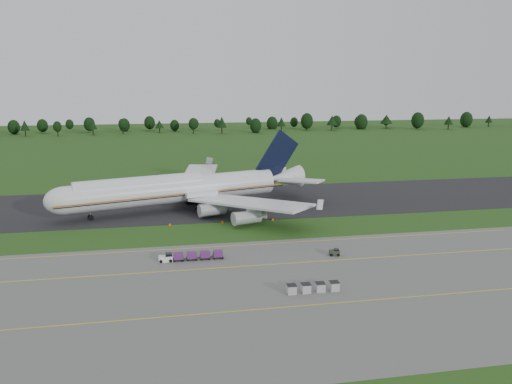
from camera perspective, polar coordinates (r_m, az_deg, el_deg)
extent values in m
plane|color=#224915|center=(114.35, -1.84, -4.51)|extent=(600.00, 600.00, 0.00)
cube|color=#60605B|center=(82.94, 1.71, -11.32)|extent=(300.00, 52.00, 0.06)
cube|color=black|center=(141.11, -3.52, -1.19)|extent=(300.00, 40.00, 0.08)
cube|color=yellow|center=(93.80, 0.17, -8.37)|extent=(300.00, 0.25, 0.01)
cube|color=yellow|center=(77.61, 2.65, -13.06)|extent=(300.00, 0.20, 0.01)
cube|color=yellow|center=(104.93, -1.03, -6.06)|extent=(120.00, 0.20, 0.01)
cylinder|color=black|center=(338.53, -24.85, 6.08)|extent=(0.70, 0.70, 3.63)
cone|color=black|center=(338.09, -24.92, 6.92)|extent=(5.43, 5.43, 6.44)
cylinder|color=black|center=(333.32, -21.71, 6.29)|extent=(0.70, 0.70, 3.89)
sphere|color=black|center=(332.96, -21.76, 6.97)|extent=(5.08, 5.08, 5.08)
cylinder|color=black|center=(331.96, -18.11, 6.52)|extent=(0.70, 0.70, 3.71)
cone|color=black|center=(331.50, -18.17, 7.40)|extent=(5.16, 5.16, 6.60)
cylinder|color=black|center=(332.70, -14.96, 6.77)|extent=(0.70, 0.70, 4.24)
sphere|color=black|center=(332.31, -15.01, 7.52)|extent=(5.29, 5.29, 5.29)
cylinder|color=black|center=(337.39, -10.95, 6.94)|extent=(0.70, 0.70, 2.99)
cone|color=black|center=(337.01, -10.98, 7.64)|extent=(5.61, 5.61, 5.32)
cylinder|color=black|center=(326.89, -7.17, 6.99)|extent=(0.70, 0.70, 4.19)
sphere|color=black|center=(326.50, -7.19, 7.75)|extent=(5.84, 5.84, 5.84)
cylinder|color=black|center=(325.07, -3.92, 7.01)|extent=(0.70, 0.70, 3.96)
cone|color=black|center=(324.58, -3.93, 7.98)|extent=(6.47, 6.47, 7.05)
cylinder|color=black|center=(330.27, -0.04, 7.05)|extent=(0.70, 0.70, 3.04)
sphere|color=black|center=(329.98, -0.04, 7.59)|extent=(7.54, 7.54, 7.54)
cylinder|color=black|center=(339.49, 2.91, 7.22)|extent=(0.70, 0.70, 3.49)
cone|color=black|center=(339.07, 2.92, 8.04)|extent=(5.78, 5.78, 6.20)
cylinder|color=black|center=(350.04, 5.82, 7.39)|extent=(0.70, 0.70, 4.12)
sphere|color=black|center=(349.68, 5.84, 8.08)|extent=(8.46, 8.46, 8.46)
cylinder|color=black|center=(350.87, 8.66, 7.29)|extent=(0.70, 0.70, 3.68)
cone|color=black|center=(350.44, 8.69, 8.12)|extent=(7.61, 7.61, 6.54)
cylinder|color=black|center=(363.16, 11.93, 7.30)|extent=(0.70, 0.70, 3.16)
sphere|color=black|center=(362.89, 11.95, 7.81)|extent=(8.81, 8.81, 8.81)
cylinder|color=black|center=(370.77, 14.64, 7.30)|extent=(0.70, 0.70, 3.58)
cone|color=black|center=(370.38, 14.68, 8.06)|extent=(8.77, 8.77, 6.36)
cylinder|color=black|center=(373.09, 17.95, 7.16)|extent=(0.70, 0.70, 4.06)
sphere|color=black|center=(372.76, 17.99, 7.80)|extent=(8.81, 8.81, 8.81)
cylinder|color=black|center=(378.42, 21.11, 6.95)|extent=(0.70, 0.70, 3.38)
cone|color=black|center=(378.05, 21.17, 7.66)|extent=(6.29, 6.29, 6.01)
cylinder|color=black|center=(401.26, 22.86, 7.10)|extent=(0.70, 0.70, 3.64)
sphere|color=black|center=(400.98, 22.91, 7.63)|extent=(8.75, 8.75, 8.75)
cylinder|color=black|center=(411.95, 25.03, 6.99)|extent=(0.70, 0.70, 3.06)
cone|color=black|center=(411.64, 25.09, 7.58)|extent=(5.11, 5.11, 5.43)
cylinder|color=white|center=(133.17, -9.19, 0.26)|extent=(54.96, 21.64, 6.85)
cylinder|color=white|center=(130.48, -13.21, 0.55)|extent=(32.58, 13.96, 5.34)
sphere|color=white|center=(128.18, -21.06, -0.92)|extent=(6.85, 6.85, 6.85)
cone|color=white|center=(145.75, 3.23, 1.66)|extent=(11.84, 9.11, 6.51)
cube|color=orange|center=(130.08, -8.74, -0.28)|extent=(58.60, 16.66, 0.33)
cube|color=white|center=(121.27, -0.84, -1.22)|extent=(28.66, 30.45, 0.52)
cube|color=white|center=(154.16, -6.63, 1.70)|extent=(15.08, 33.52, 0.52)
cylinder|color=#9C9EA4|center=(124.65, -5.03, -2.01)|extent=(7.24, 4.74, 3.04)
cylinder|color=#9C9EA4|center=(117.07, -1.07, -2.93)|extent=(7.24, 4.74, 3.04)
cylinder|color=#9C9EA4|center=(146.68, -8.42, 0.13)|extent=(7.24, 4.74, 3.04)
cylinder|color=#9C9EA4|center=(157.80, -8.00, 1.03)|extent=(7.24, 4.74, 3.04)
cube|color=black|center=(143.53, 2.43, 4.09)|extent=(13.49, 4.29, 15.28)
cube|color=white|center=(140.36, 5.16, 1.32)|extent=(12.68, 12.18, 0.43)
cube|color=white|center=(152.51, 2.38, 2.27)|extent=(8.47, 13.34, 0.43)
cylinder|color=slate|center=(129.80, -18.40, -2.59)|extent=(0.34, 0.34, 2.09)
cylinder|color=black|center=(129.90, -18.38, -2.78)|extent=(1.42, 1.16, 1.24)
cylinder|color=slate|center=(131.97, -6.21, -1.76)|extent=(0.34, 0.34, 2.09)
cylinder|color=black|center=(132.08, -6.20, -1.94)|extent=(1.42, 1.16, 1.24)
cylinder|color=slate|center=(139.83, -7.41, -0.97)|extent=(0.34, 0.34, 2.09)
cylinder|color=black|center=(139.93, -7.41, -1.14)|extent=(1.42, 1.16, 1.24)
cube|color=white|center=(97.08, -10.28, -7.50)|extent=(2.62, 1.41, 1.11)
cylinder|color=black|center=(96.51, -10.81, -7.80)|extent=(0.60, 0.22, 0.60)
cube|color=black|center=(97.15, -8.84, -7.56)|extent=(2.01, 1.51, 0.12)
cube|color=#562264|center=(96.95, -8.85, -7.22)|extent=(1.81, 1.41, 1.11)
cylinder|color=black|center=(96.54, -9.31, -7.82)|extent=(0.34, 0.15, 0.34)
cube|color=black|center=(97.23, -7.35, -7.49)|extent=(2.01, 1.51, 0.12)
cube|color=#562264|center=(97.02, -7.36, -7.16)|extent=(1.81, 1.41, 1.11)
cylinder|color=black|center=(96.60, -7.80, -7.76)|extent=(0.34, 0.15, 0.34)
cube|color=black|center=(97.36, -5.85, -7.42)|extent=(2.01, 1.51, 0.12)
cube|color=#562264|center=(97.16, -5.86, -7.09)|extent=(1.81, 1.41, 1.11)
cylinder|color=black|center=(96.71, -6.30, -7.69)|extent=(0.34, 0.15, 0.34)
cube|color=black|center=(97.57, -4.37, -7.35)|extent=(2.01, 1.51, 0.12)
cube|color=#562264|center=(97.36, -4.38, -7.01)|extent=(1.81, 1.41, 1.11)
cylinder|color=black|center=(96.90, -4.80, -7.61)|extent=(0.34, 0.15, 0.34)
cylinder|color=black|center=(97.16, -10.27, -7.64)|extent=(0.60, 0.22, 0.60)
cube|color=#2C3424|center=(99.89, 8.95, -6.88)|extent=(2.07, 1.42, 1.06)
cylinder|color=black|center=(99.25, 8.68, -7.16)|extent=(0.54, 0.19, 0.54)
cylinder|color=black|center=(100.70, 9.20, -6.88)|extent=(0.54, 0.19, 0.54)
cube|color=#AEAEAE|center=(82.09, 4.08, -11.05)|extent=(1.42, 1.42, 1.42)
cube|color=black|center=(81.79, 4.09, -10.57)|extent=(1.51, 1.51, 0.07)
cube|color=#AEAEAE|center=(82.68, 5.72, -10.90)|extent=(1.42, 1.42, 1.42)
cube|color=black|center=(82.38, 5.73, -10.42)|extent=(1.51, 1.51, 0.07)
cube|color=#AEAEAE|center=(83.33, 7.34, -10.75)|extent=(1.42, 1.42, 1.42)
cube|color=black|center=(83.04, 7.35, -10.27)|extent=(1.51, 1.51, 0.07)
cube|color=#AEAEAE|center=(84.05, 8.92, -10.59)|extent=(1.42, 1.42, 1.42)
cube|color=black|center=(83.76, 8.94, -10.12)|extent=(1.51, 1.51, 0.07)
cube|color=#FF5B08|center=(119.82, -9.80, -3.74)|extent=(0.50, 0.12, 0.60)
cube|color=black|center=(119.90, -9.80, -3.87)|extent=(0.30, 0.30, 0.04)
cube|color=#FF5B08|center=(120.49, -3.87, -3.48)|extent=(0.50, 0.12, 0.60)
cube|color=black|center=(120.56, -3.86, -3.61)|extent=(0.30, 0.30, 0.04)
cube|color=#FF5B08|center=(122.42, 1.94, -3.20)|extent=(0.50, 0.12, 0.60)
cube|color=black|center=(122.50, 1.94, -3.33)|extent=(0.30, 0.30, 0.04)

